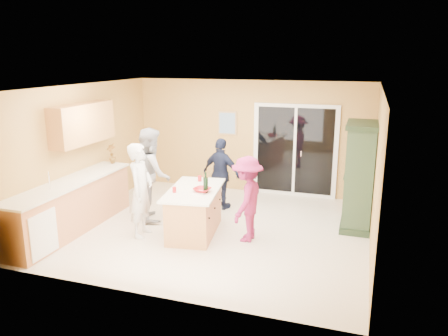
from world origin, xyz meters
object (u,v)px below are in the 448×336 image
(woman_grey, at_px, (152,174))
(woman_magenta, at_px, (247,199))
(woman_white, at_px, (141,190))
(woman_navy, at_px, (221,174))
(kitchen_island, at_px, (194,213))
(green_hutch, at_px, (359,177))

(woman_grey, relative_size, woman_magenta, 1.21)
(woman_white, distance_m, woman_magenta, 1.86)
(woman_grey, relative_size, woman_navy, 1.21)
(woman_grey, bearing_deg, kitchen_island, -145.96)
(green_hutch, bearing_deg, woman_magenta, -145.66)
(woman_white, xyz_separation_m, woman_grey, (-0.22, 0.83, 0.07))
(kitchen_island, relative_size, green_hutch, 0.86)
(kitchen_island, distance_m, woman_navy, 1.47)
(woman_navy, distance_m, woman_magenta, 1.70)
(woman_white, bearing_deg, green_hutch, -71.70)
(woman_grey, height_order, woman_navy, woman_grey)
(green_hutch, distance_m, woman_navy, 2.75)
(woman_grey, bearing_deg, woman_magenta, -134.89)
(green_hutch, height_order, woman_grey, green_hutch)
(woman_magenta, bearing_deg, woman_white, -75.62)
(green_hutch, relative_size, woman_grey, 1.09)
(green_hutch, bearing_deg, woman_navy, 176.07)
(kitchen_island, relative_size, woman_grey, 0.94)
(kitchen_island, distance_m, woman_grey, 1.27)
(green_hutch, height_order, woman_magenta, green_hutch)
(woman_white, height_order, woman_navy, woman_white)
(kitchen_island, xyz_separation_m, woman_navy, (0.03, 1.43, 0.36))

